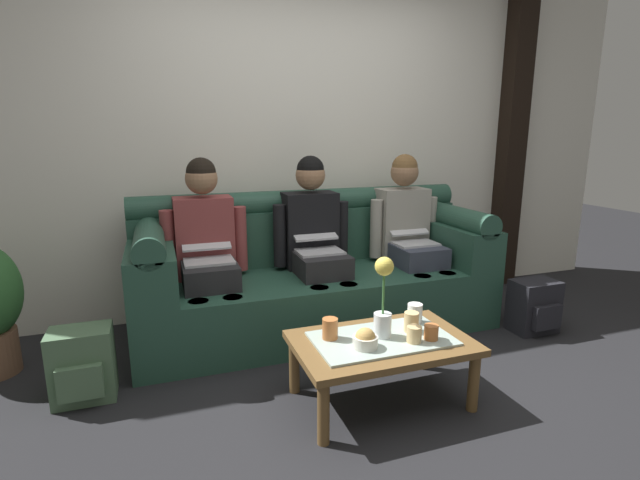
{
  "coord_description": "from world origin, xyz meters",
  "views": [
    {
      "loc": [
        -1.03,
        -1.9,
        1.37
      ],
      "look_at": [
        -0.08,
        0.82,
        0.72
      ],
      "focal_mm": 26.38,
      "sensor_mm": 36.0,
      "label": 1
    }
  ],
  "objects_px": {
    "couch": "(315,276)",
    "person_left": "(206,245)",
    "cup_far_center": "(432,332)",
    "backpack_left": "(83,366)",
    "coffee_table": "(382,347)",
    "snack_bowl": "(365,340)",
    "cup_near_right": "(414,334)",
    "backpack_right": "(534,307)",
    "person_right": "(408,230)",
    "cup_far_left": "(330,329)",
    "cup_far_right": "(415,313)",
    "cup_near_left": "(411,322)",
    "flower_vase": "(383,299)",
    "person_middle": "(315,237)"
  },
  "relations": [
    {
      "from": "cup_far_left",
      "to": "cup_far_right",
      "type": "relative_size",
      "value": 1.0
    },
    {
      "from": "snack_bowl",
      "to": "backpack_right",
      "type": "distance_m",
      "value": 1.65
    },
    {
      "from": "person_left",
      "to": "flower_vase",
      "type": "distance_m",
      "value": 1.3
    },
    {
      "from": "person_left",
      "to": "backpack_right",
      "type": "relative_size",
      "value": 3.31
    },
    {
      "from": "flower_vase",
      "to": "cup_far_center",
      "type": "xyz_separation_m",
      "value": [
        0.22,
        -0.12,
        -0.17
      ]
    },
    {
      "from": "snack_bowl",
      "to": "cup_near_right",
      "type": "bearing_deg",
      "value": -4.8
    },
    {
      "from": "backpack_right",
      "to": "person_left",
      "type": "bearing_deg",
      "value": 164.04
    },
    {
      "from": "person_middle",
      "to": "cup_near_left",
      "type": "height_order",
      "value": "person_middle"
    },
    {
      "from": "coffee_table",
      "to": "cup_near_left",
      "type": "xyz_separation_m",
      "value": [
        0.18,
        0.02,
        0.1
      ]
    },
    {
      "from": "person_right",
      "to": "coffee_table",
      "type": "height_order",
      "value": "person_right"
    },
    {
      "from": "person_left",
      "to": "snack_bowl",
      "type": "bearing_deg",
      "value": -61.46
    },
    {
      "from": "couch",
      "to": "backpack_left",
      "type": "xyz_separation_m",
      "value": [
        -1.46,
        -0.54,
        -0.18
      ]
    },
    {
      "from": "cup_far_right",
      "to": "backpack_right",
      "type": "distance_m",
      "value": 1.23
    },
    {
      "from": "person_left",
      "to": "cup_near_right",
      "type": "relative_size",
      "value": 14.86
    },
    {
      "from": "cup_far_center",
      "to": "cup_far_left",
      "type": "bearing_deg",
      "value": 159.3
    },
    {
      "from": "backpack_right",
      "to": "cup_near_right",
      "type": "bearing_deg",
      "value": -157.29
    },
    {
      "from": "cup_far_center",
      "to": "flower_vase",
      "type": "bearing_deg",
      "value": 151.81
    },
    {
      "from": "cup_far_center",
      "to": "person_right",
      "type": "bearing_deg",
      "value": 65.91
    },
    {
      "from": "snack_bowl",
      "to": "cup_near_left",
      "type": "relative_size",
      "value": 1.18
    },
    {
      "from": "couch",
      "to": "flower_vase",
      "type": "distance_m",
      "value": 1.07
    },
    {
      "from": "cup_near_right",
      "to": "person_middle",
      "type": "bearing_deg",
      "value": 96.26
    },
    {
      "from": "cup_far_right",
      "to": "cup_far_center",
      "type": "bearing_deg",
      "value": -98.64
    },
    {
      "from": "coffee_table",
      "to": "cup_far_left",
      "type": "bearing_deg",
      "value": 162.97
    },
    {
      "from": "coffee_table",
      "to": "person_left",
      "type": "bearing_deg",
      "value": 125.06
    },
    {
      "from": "person_left",
      "to": "cup_near_left",
      "type": "distance_m",
      "value": 1.42
    },
    {
      "from": "person_right",
      "to": "cup_far_left",
      "type": "relative_size",
      "value": 11.47
    },
    {
      "from": "cup_near_right",
      "to": "backpack_right",
      "type": "distance_m",
      "value": 1.42
    },
    {
      "from": "couch",
      "to": "cup_near_left",
      "type": "relative_size",
      "value": 23.7
    },
    {
      "from": "person_left",
      "to": "snack_bowl",
      "type": "xyz_separation_m",
      "value": [
        0.62,
        -1.14,
        -0.26
      ]
    },
    {
      "from": "person_right",
      "to": "cup_far_center",
      "type": "height_order",
      "value": "person_right"
    },
    {
      "from": "cup_far_center",
      "to": "backpack_left",
      "type": "height_order",
      "value": "cup_far_center"
    },
    {
      "from": "person_middle",
      "to": "cup_far_left",
      "type": "bearing_deg",
      "value": -104.4
    },
    {
      "from": "cup_far_right",
      "to": "couch",
      "type": "bearing_deg",
      "value": 105.25
    },
    {
      "from": "person_left",
      "to": "cup_far_center",
      "type": "distance_m",
      "value": 1.54
    },
    {
      "from": "person_left",
      "to": "coffee_table",
      "type": "distance_m",
      "value": 1.35
    },
    {
      "from": "person_middle",
      "to": "person_right",
      "type": "xyz_separation_m",
      "value": [
        0.75,
        0.0,
        -0.0
      ]
    },
    {
      "from": "snack_bowl",
      "to": "cup_near_right",
      "type": "height_order",
      "value": "snack_bowl"
    },
    {
      "from": "snack_bowl",
      "to": "flower_vase",
      "type": "bearing_deg",
      "value": 32.69
    },
    {
      "from": "couch",
      "to": "coffee_table",
      "type": "relative_size",
      "value": 2.74
    },
    {
      "from": "cup_far_left",
      "to": "backpack_left",
      "type": "bearing_deg",
      "value": 159.54
    },
    {
      "from": "couch",
      "to": "cup_far_left",
      "type": "height_order",
      "value": "couch"
    },
    {
      "from": "flower_vase",
      "to": "backpack_right",
      "type": "relative_size",
      "value": 1.14
    },
    {
      "from": "couch",
      "to": "person_left",
      "type": "distance_m",
      "value": 0.8
    },
    {
      "from": "person_middle",
      "to": "backpack_right",
      "type": "height_order",
      "value": "person_middle"
    },
    {
      "from": "coffee_table",
      "to": "cup_near_right",
      "type": "height_order",
      "value": "cup_near_right"
    },
    {
      "from": "person_left",
      "to": "cup_far_right",
      "type": "bearing_deg",
      "value": -43.21
    },
    {
      "from": "cup_far_right",
      "to": "backpack_right",
      "type": "relative_size",
      "value": 0.29
    },
    {
      "from": "flower_vase",
      "to": "backpack_right",
      "type": "xyz_separation_m",
      "value": [
        1.41,
        0.43,
        -0.38
      ]
    },
    {
      "from": "cup_near_right",
      "to": "backpack_left",
      "type": "bearing_deg",
      "value": 158.57
    },
    {
      "from": "flower_vase",
      "to": "backpack_right",
      "type": "bearing_deg",
      "value": 17.03
    }
  ]
}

